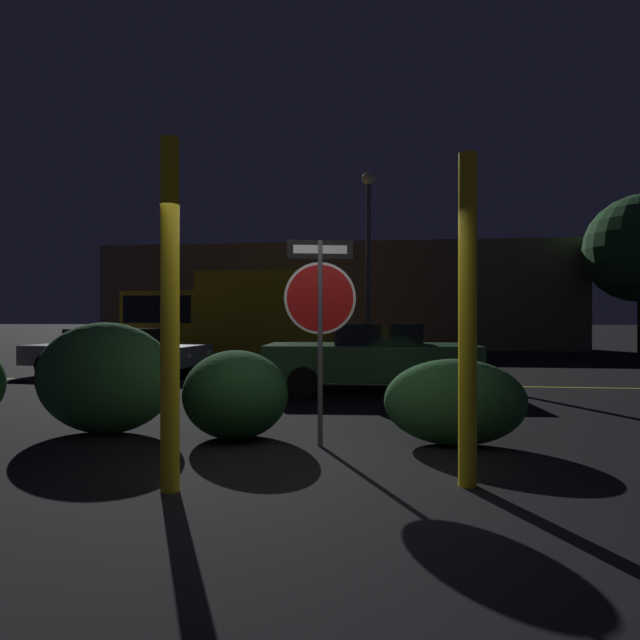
{
  "coord_description": "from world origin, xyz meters",
  "views": [
    {
      "loc": [
        0.65,
        -4.55,
        1.5
      ],
      "look_at": [
        -0.43,
        4.61,
        1.48
      ],
      "focal_mm": 28.0,
      "sensor_mm": 36.0,
      "label": 1
    }
  ],
  "objects_px": {
    "stop_sign": "(320,301)",
    "hedge_bush_3": "(455,402)",
    "passing_car_1": "(118,351)",
    "delivery_truck": "(230,315)",
    "hedge_bush_1": "(105,378)",
    "hedge_bush_2": "(236,394)",
    "passing_car_2": "(371,357)",
    "street_lamp": "(368,241)",
    "yellow_pole_right": "(468,320)",
    "yellow_pole_left": "(170,315)"
  },
  "relations": [
    {
      "from": "stop_sign",
      "to": "hedge_bush_3",
      "type": "distance_m",
      "value": 2.0
    },
    {
      "from": "passing_car_1",
      "to": "hedge_bush_3",
      "type": "bearing_deg",
      "value": 54.29
    },
    {
      "from": "yellow_pole_right",
      "to": "hedge_bush_2",
      "type": "relative_size",
      "value": 2.26
    },
    {
      "from": "yellow_pole_left",
      "to": "passing_car_2",
      "type": "distance_m",
      "value": 6.37
    },
    {
      "from": "stop_sign",
      "to": "hedge_bush_1",
      "type": "height_order",
      "value": "stop_sign"
    },
    {
      "from": "delivery_truck",
      "to": "yellow_pole_left",
      "type": "bearing_deg",
      "value": -162.48
    },
    {
      "from": "passing_car_1",
      "to": "street_lamp",
      "type": "distance_m",
      "value": 8.25
    },
    {
      "from": "yellow_pole_right",
      "to": "yellow_pole_left",
      "type": "bearing_deg",
      "value": -170.4
    },
    {
      "from": "passing_car_1",
      "to": "delivery_truck",
      "type": "relative_size",
      "value": 0.68
    },
    {
      "from": "passing_car_2",
      "to": "delivery_truck",
      "type": "bearing_deg",
      "value": 34.64
    },
    {
      "from": "stop_sign",
      "to": "hedge_bush_2",
      "type": "height_order",
      "value": "stop_sign"
    },
    {
      "from": "yellow_pole_right",
      "to": "hedge_bush_2",
      "type": "bearing_deg",
      "value": 150.23
    },
    {
      "from": "yellow_pole_left",
      "to": "yellow_pole_right",
      "type": "relative_size",
      "value": 1.03
    },
    {
      "from": "hedge_bush_3",
      "to": "passing_car_1",
      "type": "distance_m",
      "value": 10.26
    },
    {
      "from": "yellow_pole_right",
      "to": "hedge_bush_1",
      "type": "height_order",
      "value": "yellow_pole_right"
    },
    {
      "from": "hedge_bush_2",
      "to": "passing_car_1",
      "type": "bearing_deg",
      "value": 128.27
    },
    {
      "from": "hedge_bush_1",
      "to": "hedge_bush_3",
      "type": "distance_m",
      "value": 4.48
    },
    {
      "from": "hedge_bush_3",
      "to": "hedge_bush_1",
      "type": "bearing_deg",
      "value": 178.81
    },
    {
      "from": "yellow_pole_left",
      "to": "hedge_bush_2",
      "type": "height_order",
      "value": "yellow_pole_left"
    },
    {
      "from": "hedge_bush_1",
      "to": "passing_car_2",
      "type": "xyz_separation_m",
      "value": [
        3.42,
        4.09,
        -0.01
      ]
    },
    {
      "from": "passing_car_1",
      "to": "passing_car_2",
      "type": "bearing_deg",
      "value": 74.82
    },
    {
      "from": "stop_sign",
      "to": "hedge_bush_3",
      "type": "relative_size",
      "value": 1.45
    },
    {
      "from": "passing_car_1",
      "to": "delivery_truck",
      "type": "height_order",
      "value": "delivery_truck"
    },
    {
      "from": "hedge_bush_1",
      "to": "stop_sign",
      "type": "bearing_deg",
      "value": -6.38
    },
    {
      "from": "passing_car_1",
      "to": "delivery_truck",
      "type": "distance_m",
      "value": 4.39
    },
    {
      "from": "stop_sign",
      "to": "passing_car_1",
      "type": "bearing_deg",
      "value": 121.06
    },
    {
      "from": "hedge_bush_2",
      "to": "stop_sign",
      "type": "bearing_deg",
      "value": -12.27
    },
    {
      "from": "stop_sign",
      "to": "street_lamp",
      "type": "height_order",
      "value": "street_lamp"
    },
    {
      "from": "stop_sign",
      "to": "passing_car_1",
      "type": "distance_m",
      "value": 9.33
    },
    {
      "from": "passing_car_2",
      "to": "stop_sign",
      "type": "bearing_deg",
      "value": 169.66
    },
    {
      "from": "yellow_pole_left",
      "to": "passing_car_1",
      "type": "distance_m",
      "value": 9.98
    },
    {
      "from": "hedge_bush_2",
      "to": "delivery_truck",
      "type": "distance_m",
      "value": 10.91
    },
    {
      "from": "passing_car_2",
      "to": "hedge_bush_3",
      "type": "bearing_deg",
      "value": -169.32
    },
    {
      "from": "yellow_pole_left",
      "to": "hedge_bush_1",
      "type": "height_order",
      "value": "yellow_pole_left"
    },
    {
      "from": "hedge_bush_1",
      "to": "delivery_truck",
      "type": "bearing_deg",
      "value": 97.91
    },
    {
      "from": "yellow_pole_right",
      "to": "delivery_truck",
      "type": "bearing_deg",
      "value": 116.08
    },
    {
      "from": "hedge_bush_1",
      "to": "street_lamp",
      "type": "xyz_separation_m",
      "value": [
        3.24,
        10.02,
        3.29
      ]
    },
    {
      "from": "street_lamp",
      "to": "hedge_bush_2",
      "type": "bearing_deg",
      "value": -98.2
    },
    {
      "from": "yellow_pole_right",
      "to": "delivery_truck",
      "type": "xyz_separation_m",
      "value": [
        -5.8,
        11.84,
        0.13
      ]
    },
    {
      "from": "passing_car_1",
      "to": "hedge_bush_1",
      "type": "bearing_deg",
      "value": 31.86
    },
    {
      "from": "hedge_bush_1",
      "to": "hedge_bush_3",
      "type": "height_order",
      "value": "hedge_bush_1"
    },
    {
      "from": "hedge_bush_2",
      "to": "hedge_bush_3",
      "type": "distance_m",
      "value": 2.69
    },
    {
      "from": "hedge_bush_3",
      "to": "street_lamp",
      "type": "xyz_separation_m",
      "value": [
        -1.23,
        10.12,
        3.51
      ]
    },
    {
      "from": "hedge_bush_2",
      "to": "passing_car_1",
      "type": "distance_m",
      "value": 8.38
    },
    {
      "from": "delivery_truck",
      "to": "hedge_bush_2",
      "type": "bearing_deg",
      "value": -159.8
    },
    {
      "from": "yellow_pole_left",
      "to": "hedge_bush_1",
      "type": "relative_size",
      "value": 1.63
    },
    {
      "from": "yellow_pole_right",
      "to": "hedge_bush_3",
      "type": "relative_size",
      "value": 1.79
    },
    {
      "from": "stop_sign",
      "to": "yellow_pole_left",
      "type": "xyz_separation_m",
      "value": [
        -1.13,
        -1.68,
        -0.17
      ]
    },
    {
      "from": "hedge_bush_1",
      "to": "passing_car_1",
      "type": "relative_size",
      "value": 0.39
    },
    {
      "from": "yellow_pole_left",
      "to": "passing_car_2",
      "type": "xyz_separation_m",
      "value": [
        1.66,
        6.09,
        -0.82
      ]
    }
  ]
}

